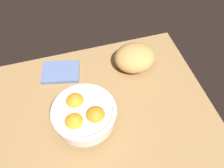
{
  "coord_description": "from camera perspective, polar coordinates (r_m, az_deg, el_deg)",
  "views": [
    {
      "loc": [
        8.91,
        43.57,
        76.21
      ],
      "look_at": [
        -6.05,
        -7.9,
        5.0
      ],
      "focal_mm": 40.3,
      "sensor_mm": 36.0,
      "label": 1
    }
  ],
  "objects": [
    {
      "name": "ground_plane",
      "position": [
        0.9,
        -2.33,
        -7.26
      ],
      "size": [
        78.17,
        64.87,
        3.0
      ],
      "primitive_type": "cube",
      "color": "olive"
    },
    {
      "name": "fruit_bowl",
      "position": [
        0.81,
        -6.4,
        -6.9
      ],
      "size": [
        20.92,
        20.92,
        10.61
      ],
      "color": "silver",
      "rests_on": "ground"
    },
    {
      "name": "bread_loaf",
      "position": [
        0.98,
        5.21,
        5.96
      ],
      "size": [
        16.14,
        14.2,
        9.09
      ],
      "primitive_type": "ellipsoid",
      "rotation": [
        0.0,
        0.0,
        6.28
      ],
      "color": "#BD884A",
      "rests_on": "ground"
    },
    {
      "name": "napkin_folded",
      "position": [
        1.0,
        -11.54,
        2.7
      ],
      "size": [
        16.3,
        13.49,
        1.45
      ],
      "primitive_type": "cube",
      "rotation": [
        0.0,
        0.0,
        -0.22
      ],
      "color": "slate",
      "rests_on": "ground"
    }
  ]
}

